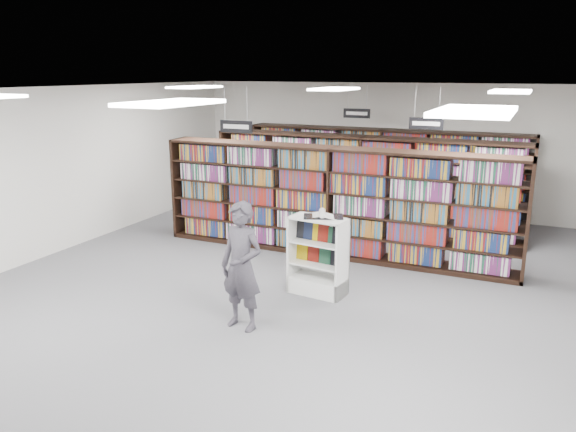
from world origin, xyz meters
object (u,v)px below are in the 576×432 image
at_px(bookshelf_row_near, 332,202).
at_px(endcap_display, 319,266).
at_px(open_book, 323,215).
at_px(shopper, 242,266).

bearing_deg(bookshelf_row_near, endcap_display, -76.05).
relative_size(open_book, shopper, 0.39).
xyz_separation_m(bookshelf_row_near, open_book, (0.52, -1.89, 0.24)).
bearing_deg(open_book, shopper, -129.95).
bearing_deg(endcap_display, open_book, 50.92).
relative_size(bookshelf_row_near, endcap_display, 5.55).
bearing_deg(open_book, bookshelf_row_near, 83.87).
bearing_deg(shopper, open_book, 80.48).
bearing_deg(bookshelf_row_near, shopper, -90.43).
xyz_separation_m(open_book, shopper, (-0.55, -1.65, -0.40)).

